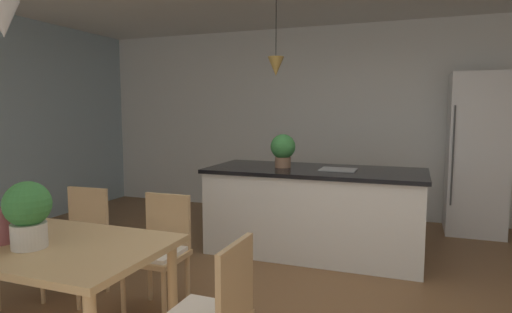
# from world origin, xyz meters

# --- Properties ---
(wall_back_kitchen) EXTENTS (10.00, 0.12, 2.70)m
(wall_back_kitchen) POSITION_xyz_m (0.00, 3.26, 1.35)
(wall_back_kitchen) COLOR silver
(wall_back_kitchen) RESTS_ON ground_plane
(dining_table) EXTENTS (1.70, 0.87, 0.74)m
(dining_table) POSITION_xyz_m (-1.41, -1.08, 0.67)
(dining_table) COLOR tan
(dining_table) RESTS_ON ground_plane
(chair_far_right) EXTENTS (0.40, 0.40, 0.87)m
(chair_far_right) POSITION_xyz_m (-1.03, -0.27, 0.47)
(chair_far_right) COLOR tan
(chair_far_right) RESTS_ON ground_plane
(chair_far_left) EXTENTS (0.42, 0.42, 0.87)m
(chair_far_left) POSITION_xyz_m (-1.79, -0.27, 0.47)
(chair_far_left) COLOR tan
(chair_far_left) RESTS_ON ground_plane
(kitchen_island) EXTENTS (2.23, 0.97, 0.91)m
(kitchen_island) POSITION_xyz_m (-0.23, 1.43, 0.46)
(kitchen_island) COLOR silver
(kitchen_island) RESTS_ON ground_plane
(refrigerator) EXTENTS (0.66, 0.67, 1.96)m
(refrigerator) POSITION_xyz_m (1.45, 2.86, 0.98)
(refrigerator) COLOR silver
(refrigerator) RESTS_ON ground_plane
(pendant_over_table) EXTENTS (0.19, 0.19, 0.76)m
(pendant_over_table) POSITION_xyz_m (-1.58, -1.01, 2.05)
(pendant_over_table) COLOR black
(pendant_over_island_main) EXTENTS (0.17, 0.17, 0.83)m
(pendant_over_island_main) POSITION_xyz_m (-0.66, 1.43, 1.97)
(pendant_over_island_main) COLOR black
(potted_plant_on_island) EXTENTS (0.27, 0.27, 0.36)m
(potted_plant_on_island) POSITION_xyz_m (-0.58, 1.43, 1.10)
(potted_plant_on_island) COLOR #8C664C
(potted_plant_on_island) RESTS_ON kitchen_island
(potted_plant_on_table) EXTENTS (0.26, 0.26, 0.38)m
(potted_plant_on_table) POSITION_xyz_m (-1.27, -1.19, 0.95)
(potted_plant_on_table) COLOR beige
(potted_plant_on_table) RESTS_ON dining_table
(vase_on_dining_table) EXTENTS (0.14, 0.14, 0.20)m
(vase_on_dining_table) POSITION_xyz_m (-1.50, -1.18, 0.84)
(vase_on_dining_table) COLOR #994C51
(vase_on_dining_table) RESTS_ON dining_table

